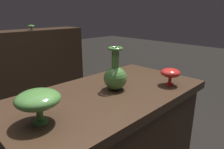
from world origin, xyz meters
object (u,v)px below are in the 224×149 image
vase_centerpiece (116,76)px  vase_tall_behind (170,73)px  shelf_vase_right (31,26)px  vase_left_accent (38,100)px

vase_centerpiece → vase_tall_behind: 0.35m
vase_centerpiece → shelf_vase_right: bearing=77.8°
vase_left_accent → shelf_vase_right: size_ratio=1.90×
vase_centerpiece → shelf_vase_right: 2.18m
vase_left_accent → shelf_vase_right: bearing=66.2°
vase_left_accent → shelf_vase_right: (0.96, 2.17, 0.14)m
vase_centerpiece → shelf_vase_right: (0.46, 2.13, 0.16)m
vase_tall_behind → vase_left_accent: 0.81m
vase_centerpiece → vase_left_accent: (-0.50, -0.04, 0.02)m
vase_centerpiece → vase_left_accent: bearing=-175.2°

